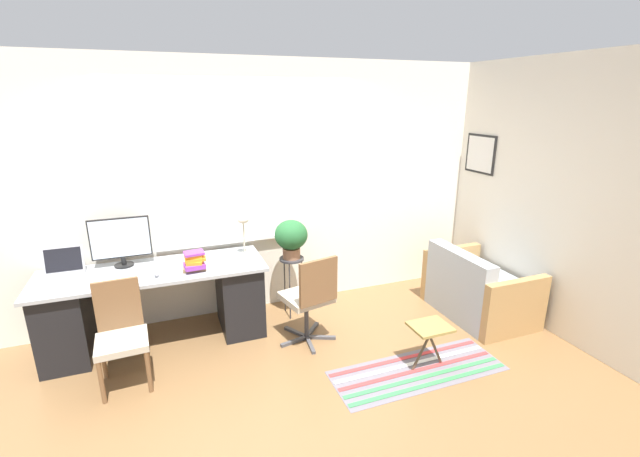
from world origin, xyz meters
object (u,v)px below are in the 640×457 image
at_px(desk_lamp, 243,228).
at_px(plant_stand, 292,265).
at_px(couch_loveseat, 477,291).
at_px(desk_chair_wooden, 121,333).
at_px(keyboard, 124,279).
at_px(monitor, 121,240).
at_px(laptop, 63,272).
at_px(folding_stool, 430,331).
at_px(book_stack, 194,262).
at_px(potted_plant, 291,237).
at_px(office_chair_swivel, 310,297).
at_px(mouse, 157,275).

height_order(desk_lamp, plant_stand, desk_lamp).
bearing_deg(couch_loveseat, desk_chair_wooden, 88.34).
bearing_deg(keyboard, monitor, 92.60).
xyz_separation_m(laptop, folding_stool, (2.96, -1.39, -0.45)).
relative_size(book_stack, desk_chair_wooden, 0.25).
relative_size(desk_chair_wooden, plant_stand, 1.31).
xyz_separation_m(book_stack, desk_chair_wooden, (-0.65, -0.39, -0.39)).
bearing_deg(potted_plant, desk_chair_wooden, -159.79).
relative_size(keyboard, desk_chair_wooden, 0.48).
bearing_deg(keyboard, couch_loveseat, -7.86).
distance_m(office_chair_swivel, couch_loveseat, 1.91).
distance_m(monitor, folding_stool, 2.96).
bearing_deg(desk_lamp, couch_loveseat, -17.11).
bearing_deg(laptop, mouse, -19.77).
relative_size(keyboard, couch_loveseat, 0.38).
xyz_separation_m(laptop, mouse, (0.78, -0.28, -0.04)).
relative_size(desk_chair_wooden, office_chair_swivel, 0.95).
distance_m(couch_loveseat, folding_stool, 1.24).
height_order(couch_loveseat, folding_stool, couch_loveseat).
height_order(laptop, office_chair_swivel, laptop).
relative_size(monitor, mouse, 8.09).
height_order(mouse, book_stack, book_stack).
distance_m(monitor, keyboard, 0.45).
bearing_deg(monitor, office_chair_swivel, -24.58).
xyz_separation_m(laptop, office_chair_swivel, (2.12, -0.64, -0.33)).
bearing_deg(folding_stool, potted_plant, 121.61).
height_order(laptop, mouse, laptop).
height_order(mouse, desk_chair_wooden, desk_chair_wooden).
bearing_deg(book_stack, laptop, 166.94).
relative_size(potted_plant, folding_stool, 1.00).
bearing_deg(mouse, couch_loveseat, -8.26).
distance_m(laptop, potted_plant, 2.13).
xyz_separation_m(office_chair_swivel, folding_stool, (0.84, -0.75, -0.13)).
height_order(keyboard, folding_stool, keyboard).
bearing_deg(mouse, laptop, 160.23).
xyz_separation_m(monitor, plant_stand, (1.63, -0.14, -0.43)).
relative_size(plant_stand, folding_stool, 1.60).
distance_m(desk_chair_wooden, folding_stool, 2.60).
bearing_deg(desk_lamp, plant_stand, -2.38).
height_order(mouse, potted_plant, potted_plant).
bearing_deg(couch_loveseat, book_stack, 80.39).
xyz_separation_m(office_chair_swivel, couch_loveseat, (1.90, -0.11, -0.21)).
distance_m(laptop, desk_lamp, 1.65).
relative_size(laptop, desk_chair_wooden, 0.38).
xyz_separation_m(monitor, desk_lamp, (1.14, -0.12, 0.04)).
bearing_deg(desk_lamp, laptop, 179.44).
relative_size(book_stack, office_chair_swivel, 0.24).
xyz_separation_m(desk_chair_wooden, office_chair_swivel, (1.65, 0.01, 0.03)).
xyz_separation_m(desk_lamp, book_stack, (-0.52, -0.24, -0.20)).
height_order(keyboard, plant_stand, keyboard).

